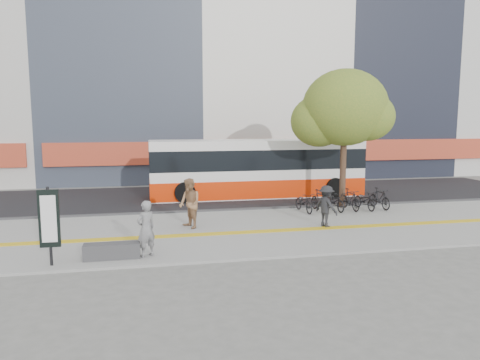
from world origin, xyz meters
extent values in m
plane|color=#605F5B|center=(0.00, 0.00, 0.00)|extent=(120.00, 120.00, 0.00)
cube|color=slate|center=(0.00, 1.50, 0.04)|extent=(40.00, 7.00, 0.08)
cube|color=gold|center=(0.00, 1.00, 0.09)|extent=(40.00, 0.45, 0.01)
cube|color=black|center=(0.00, 9.00, 0.03)|extent=(40.00, 8.00, 0.06)
cube|color=#3A3A3D|center=(0.00, 5.00, 0.07)|extent=(40.00, 0.25, 0.14)
cube|color=#BB3F26|center=(2.00, 14.05, 2.00)|extent=(19.00, 0.50, 1.40)
cube|color=beige|center=(20.00, 20.00, 13.00)|extent=(16.00, 12.00, 26.00)
cube|color=#BB3F26|center=(20.00, 14.05, 2.00)|extent=(15.20, 0.50, 1.40)
cube|color=#3A3A3D|center=(-2.60, -1.20, 0.30)|extent=(1.60, 0.45, 0.45)
cylinder|color=black|center=(-4.20, -1.50, 1.18)|extent=(0.08, 0.08, 2.20)
cube|color=black|center=(-4.20, -1.50, 1.40)|extent=(0.55, 0.08, 1.60)
cube|color=white|center=(-4.20, -1.55, 1.40)|extent=(0.40, 0.02, 1.30)
cylinder|color=#3D281B|center=(7.20, 4.70, 1.68)|extent=(0.28, 0.28, 3.20)
ellipsoid|color=#4A7025|center=(7.20, 4.70, 4.60)|extent=(3.80, 3.80, 3.42)
ellipsoid|color=#4A7025|center=(6.20, 5.20, 4.00)|extent=(2.60, 2.60, 2.34)
ellipsoid|color=#4A7025|center=(8.10, 4.30, 4.20)|extent=(2.40, 2.40, 2.16)
ellipsoid|color=#4A7025|center=(7.50, 5.50, 5.40)|extent=(2.20, 2.20, 1.98)
cube|color=white|center=(4.12, 8.50, 1.54)|extent=(11.09, 2.31, 2.96)
cube|color=red|center=(4.12, 8.50, 0.57)|extent=(11.10, 2.33, 0.92)
cube|color=black|center=(4.12, 8.50, 2.05)|extent=(11.10, 2.33, 1.02)
cylinder|color=black|center=(0.24, 7.35, 0.57)|extent=(1.02, 0.32, 1.02)
cylinder|color=black|center=(0.24, 9.65, 0.57)|extent=(1.02, 0.32, 1.02)
cylinder|color=black|center=(8.00, 7.35, 0.57)|extent=(1.02, 0.32, 1.02)
cylinder|color=black|center=(8.00, 9.65, 0.57)|extent=(1.02, 0.32, 1.02)
imported|color=black|center=(5.11, 4.00, 0.50)|extent=(0.73, 1.66, 0.84)
imported|color=black|center=(5.83, 4.00, 0.55)|extent=(0.61, 1.60, 0.94)
imported|color=black|center=(6.55, 4.00, 0.50)|extent=(0.73, 1.66, 0.84)
imported|color=black|center=(7.26, 4.00, 0.55)|extent=(0.61, 1.60, 0.94)
imported|color=black|center=(7.98, 4.00, 0.50)|extent=(0.73, 1.66, 0.84)
imported|color=black|center=(8.69, 4.00, 0.55)|extent=(0.61, 1.60, 0.94)
imported|color=black|center=(-1.62, -1.19, 0.92)|extent=(0.73, 0.67, 1.67)
imported|color=#9A714E|center=(-0.03, 2.06, 1.01)|extent=(1.00, 1.10, 1.85)
imported|color=black|center=(5.00, 1.25, 0.86)|extent=(0.96, 1.16, 1.56)
camera|label=1|loc=(-1.55, -14.44, 4.10)|focal=33.99mm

